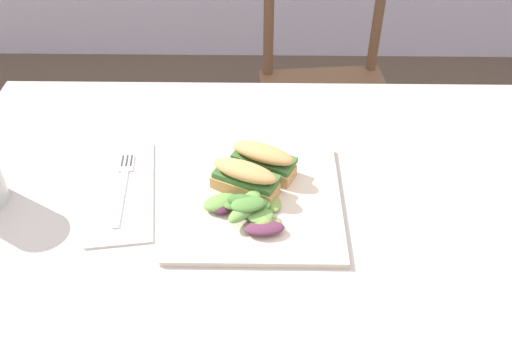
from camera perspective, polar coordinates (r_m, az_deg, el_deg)
The scene contains 8 objects.
dining_table at distance 1.04m, azimuth 0.64°, elevation -8.90°, with size 1.14×0.81×0.74m.
chair_wooden_far at distance 1.78m, azimuth 7.18°, elevation 8.44°, with size 0.44×0.44×0.87m.
plate_lunch at distance 0.95m, azimuth -0.03°, elevation -2.27°, with size 0.28×0.28×0.01m, color beige.
sandwich_half_front at distance 0.94m, azimuth -1.11°, elevation 0.04°, with size 0.12×0.09×0.06m.
sandwich_half_back at distance 0.98m, azimuth 0.71°, elevation 1.87°, with size 0.12×0.09×0.06m.
salad_mixed_greens at distance 0.91m, azimuth -0.85°, elevation -3.06°, with size 0.14×0.11×0.04m.
napkin_folded at distance 1.00m, azimuth -13.36°, elevation -1.29°, with size 0.11×0.25×0.00m, color silver.
fork_on_napkin at distance 1.01m, azimuth -13.28°, elevation -0.47°, with size 0.03×0.19×0.00m.
Camera 1 is at (-0.07, -0.66, 1.40)m, focal length 39.56 mm.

